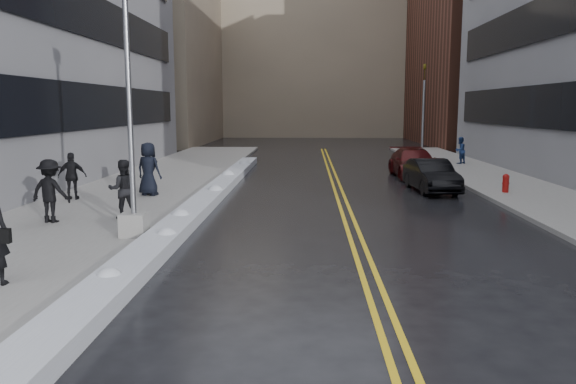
# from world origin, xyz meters

# --- Properties ---
(ground) EXTENTS (160.00, 160.00, 0.00)m
(ground) POSITION_xyz_m (0.00, 0.00, 0.00)
(ground) COLOR black
(ground) RESTS_ON ground
(sidewalk_west) EXTENTS (5.50, 50.00, 0.15)m
(sidewalk_west) POSITION_xyz_m (-5.75, 10.00, 0.07)
(sidewalk_west) COLOR gray
(sidewalk_west) RESTS_ON ground
(sidewalk_east) EXTENTS (4.00, 50.00, 0.15)m
(sidewalk_east) POSITION_xyz_m (10.00, 10.00, 0.07)
(sidewalk_east) COLOR gray
(sidewalk_east) RESTS_ON ground
(lane_line_left) EXTENTS (0.12, 50.00, 0.01)m
(lane_line_left) POSITION_xyz_m (2.35, 10.00, 0.00)
(lane_line_left) COLOR gold
(lane_line_left) RESTS_ON ground
(lane_line_right) EXTENTS (0.12, 50.00, 0.01)m
(lane_line_right) POSITION_xyz_m (2.65, 10.00, 0.00)
(lane_line_right) COLOR gold
(lane_line_right) RESTS_ON ground
(snow_ridge) EXTENTS (0.90, 30.00, 0.34)m
(snow_ridge) POSITION_xyz_m (-2.45, 8.00, 0.17)
(snow_ridge) COLOR silver
(snow_ridge) RESTS_ON ground
(building_west_far) EXTENTS (14.00, 22.00, 18.00)m
(building_west_far) POSITION_xyz_m (-15.50, 44.00, 9.00)
(building_west_far) COLOR gray
(building_west_far) RESTS_ON ground
(building_far) EXTENTS (36.00, 16.00, 22.00)m
(building_far) POSITION_xyz_m (2.00, 60.00, 11.00)
(building_far) COLOR gray
(building_far) RESTS_ON ground
(lamppost) EXTENTS (0.65, 0.65, 7.62)m
(lamppost) POSITION_xyz_m (-3.30, 2.00, 2.53)
(lamppost) COLOR gray
(lamppost) RESTS_ON sidewalk_west
(fire_hydrant) EXTENTS (0.26, 0.26, 0.73)m
(fire_hydrant) POSITION_xyz_m (9.00, 10.00, 0.55)
(fire_hydrant) COLOR maroon
(fire_hydrant) RESTS_ON sidewalk_east
(traffic_signal) EXTENTS (0.16, 0.20, 6.00)m
(traffic_signal) POSITION_xyz_m (8.50, 24.00, 3.40)
(traffic_signal) COLOR gray
(traffic_signal) RESTS_ON sidewalk_east
(pedestrian_b) EXTENTS (1.04, 0.93, 1.78)m
(pedestrian_b) POSITION_xyz_m (-4.32, 4.29, 1.04)
(pedestrian_b) COLOR black
(pedestrian_b) RESTS_ON sidewalk_west
(pedestrian_c) EXTENTS (1.14, 0.92, 2.01)m
(pedestrian_c) POSITION_xyz_m (-4.82, 8.75, 1.16)
(pedestrian_c) COLOR black
(pedestrian_c) RESTS_ON sidewalk_west
(pedestrian_d) EXTENTS (1.06, 0.58, 1.71)m
(pedestrian_d) POSITION_xyz_m (-7.30, 7.66, 1.01)
(pedestrian_d) COLOR black
(pedestrian_d) RESTS_ON sidewalk_west
(pedestrian_e) EXTENTS (1.29, 0.89, 1.84)m
(pedestrian_e) POSITION_xyz_m (-6.24, 3.64, 1.07)
(pedestrian_e) COLOR black
(pedestrian_e) RESTS_ON sidewalk_west
(pedestrian_east) EXTENTS (0.97, 0.94, 1.57)m
(pedestrian_east) POSITION_xyz_m (10.23, 21.41, 0.93)
(pedestrian_east) COLOR navy
(pedestrian_east) RESTS_ON sidewalk_east
(car_black) EXTENTS (1.75, 4.17, 1.34)m
(car_black) POSITION_xyz_m (6.32, 11.07, 0.67)
(car_black) COLOR black
(car_black) RESTS_ON ground
(car_maroon) EXTENTS (2.09, 4.95, 1.43)m
(car_maroon) POSITION_xyz_m (6.49, 15.85, 0.71)
(car_maroon) COLOR #3F0A0A
(car_maroon) RESTS_ON ground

